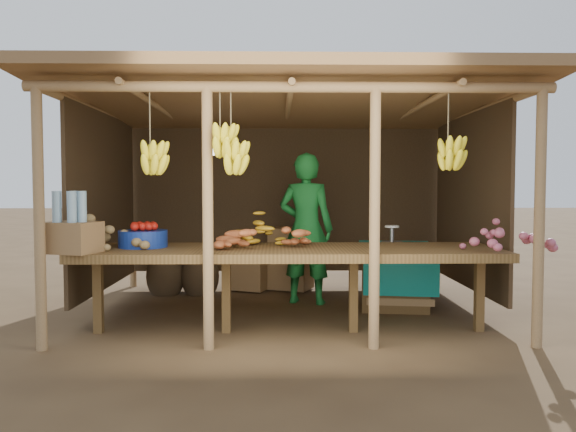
{
  "coord_description": "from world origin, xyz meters",
  "views": [
    {
      "loc": [
        -0.12,
        -6.19,
        1.37
      ],
      "look_at": [
        0.0,
        0.0,
        1.05
      ],
      "focal_mm": 35.0,
      "sensor_mm": 36.0,
      "label": 1
    }
  ],
  "objects": [
    {
      "name": "ground",
      "position": [
        0.0,
        0.0,
        0.0
      ],
      "size": [
        60.0,
        60.0,
        0.0
      ],
      "primitive_type": "plane",
      "color": "brown",
      "rests_on": "ground"
    },
    {
      "name": "stall_structure",
      "position": [
        0.01,
        -0.12,
        1.91
      ],
      "size": [
        4.7,
        3.5,
        2.43
      ],
      "color": "#A27E54",
      "rests_on": "ground"
    },
    {
      "name": "counter",
      "position": [
        0.0,
        -0.95,
        0.74
      ],
      "size": [
        3.9,
        1.05,
        0.8
      ],
      "color": "brown",
      "rests_on": "ground"
    },
    {
      "name": "potato_heap",
      "position": [
        -1.74,
        -0.99,
        0.98
      ],
      "size": [
        1.0,
        0.74,
        0.36
      ],
      "primitive_type": null,
      "rotation": [
        0.0,
        0.0,
        0.26
      ],
      "color": "olive",
      "rests_on": "counter"
    },
    {
      "name": "sweet_potato_heap",
      "position": [
        -0.21,
        -0.92,
        0.98
      ],
      "size": [
        1.03,
        0.85,
        0.35
      ],
      "primitive_type": null,
      "rotation": [
        0.0,
        0.0,
        0.41
      ],
      "color": "#BD5E30",
      "rests_on": "counter"
    },
    {
      "name": "onion_heap",
      "position": [
        1.9,
        -1.24,
        0.98
      ],
      "size": [
        0.91,
        0.65,
        0.36
      ],
      "primitive_type": null,
      "rotation": [
        0.0,
        0.0,
        0.19
      ],
      "color": "#C15E76",
      "rests_on": "counter"
    },
    {
      "name": "banana_pile",
      "position": [
        -0.32,
        -0.61,
        0.97
      ],
      "size": [
        0.59,
        0.43,
        0.34
      ],
      "primitive_type": null,
      "rotation": [
        0.0,
        0.0,
        0.22
      ],
      "color": "gold",
      "rests_on": "counter"
    },
    {
      "name": "tomato_basin",
      "position": [
        -1.4,
        -0.86,
        0.9
      ],
      "size": [
        0.46,
        0.46,
        0.24
      ],
      "rotation": [
        0.0,
        0.0,
        0.26
      ],
      "color": "navy",
      "rests_on": "counter"
    },
    {
      "name": "bottle_box",
      "position": [
        -1.9,
        -1.31,
        1.01
      ],
      "size": [
        0.51,
        0.45,
        0.54
      ],
      "color": "olive",
      "rests_on": "counter"
    },
    {
      "name": "vendor",
      "position": [
        0.22,
        0.37,
        0.88
      ],
      "size": [
        0.74,
        0.59,
        1.77
      ],
      "primitive_type": "imported",
      "rotation": [
        0.0,
        0.0,
        2.85
      ],
      "color": "#1A762E",
      "rests_on": "ground"
    },
    {
      "name": "tarp_crate",
      "position": [
        1.2,
        0.06,
        0.39
      ],
      "size": [
        0.89,
        0.8,
        0.96
      ],
      "color": "brown",
      "rests_on": "ground"
    },
    {
      "name": "carton_stack",
      "position": [
        -0.12,
        1.2,
        0.36
      ],
      "size": [
        1.18,
        0.57,
        0.81
      ],
      "color": "olive",
      "rests_on": "ground"
    },
    {
      "name": "burlap_sacks",
      "position": [
        -1.33,
        0.95,
        0.29
      ],
      "size": [
        0.93,
        0.49,
        0.66
      ],
      "color": "#473521",
      "rests_on": "ground"
    }
  ]
}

